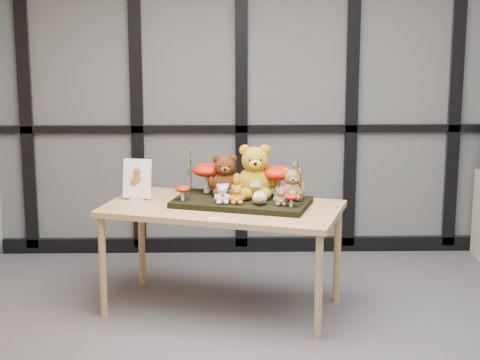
{
  "coord_description": "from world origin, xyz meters",
  "views": [
    {
      "loc": [
        -0.61,
        -4.55,
        2.22
      ],
      "look_at": [
        -0.49,
        1.11,
        0.93
      ],
      "focal_mm": 65.0,
      "sensor_mm": 36.0,
      "label": 1
    }
  ],
  "objects_px": {
    "plush_cream_hedgehog": "(260,197)",
    "mushroom_back_left": "(207,176)",
    "mushroom_back_right": "(277,180)",
    "sign_holder": "(137,181)",
    "bear_pooh_yellow": "(255,168)",
    "display_table": "(222,215)",
    "bear_brown_medium": "(225,173)",
    "bear_small_yellow": "(237,193)",
    "mushroom_front_right": "(291,200)",
    "mushroom_front_left": "(182,192)",
    "diorama_tray": "(241,202)",
    "bear_tan_back": "(292,182)",
    "bear_beige_small": "(281,195)",
    "bear_white_bow": "(222,193)"
  },
  "relations": [
    {
      "from": "bear_brown_medium",
      "to": "bear_small_yellow",
      "type": "height_order",
      "value": "bear_brown_medium"
    },
    {
      "from": "bear_brown_medium",
      "to": "sign_holder",
      "type": "bearing_deg",
      "value": -167.48
    },
    {
      "from": "mushroom_back_right",
      "to": "mushroom_front_right",
      "type": "xyz_separation_m",
      "value": [
        0.07,
        -0.28,
        -0.07
      ]
    },
    {
      "from": "mushroom_back_right",
      "to": "display_table",
      "type": "bearing_deg",
      "value": -166.11
    },
    {
      "from": "display_table",
      "to": "mushroom_front_left",
      "type": "height_order",
      "value": "mushroom_front_left"
    },
    {
      "from": "bear_small_yellow",
      "to": "bear_brown_medium",
      "type": "bearing_deg",
      "value": 125.0
    },
    {
      "from": "mushroom_back_left",
      "to": "mushroom_front_left",
      "type": "relative_size",
      "value": 2.02
    },
    {
      "from": "display_table",
      "to": "bear_white_bow",
      "type": "distance_m",
      "value": 0.2
    },
    {
      "from": "bear_tan_back",
      "to": "mushroom_front_right",
      "type": "distance_m",
      "value": 0.21
    },
    {
      "from": "diorama_tray",
      "to": "mushroom_front_right",
      "type": "distance_m",
      "value": 0.39
    },
    {
      "from": "mushroom_back_right",
      "to": "sign_holder",
      "type": "relative_size",
      "value": 0.85
    },
    {
      "from": "mushroom_back_left",
      "to": "mushroom_front_right",
      "type": "relative_size",
      "value": 2.37
    },
    {
      "from": "bear_beige_small",
      "to": "display_table",
      "type": "bearing_deg",
      "value": 178.21
    },
    {
      "from": "bear_white_bow",
      "to": "mushroom_front_right",
      "type": "bearing_deg",
      "value": 4.32
    },
    {
      "from": "display_table",
      "to": "bear_brown_medium",
      "type": "xyz_separation_m",
      "value": [
        0.02,
        0.15,
        0.26
      ]
    },
    {
      "from": "bear_brown_medium",
      "to": "bear_white_bow",
      "type": "height_order",
      "value": "bear_brown_medium"
    },
    {
      "from": "mushroom_back_right",
      "to": "bear_brown_medium",
      "type": "bearing_deg",
      "value": 170.69
    },
    {
      "from": "mushroom_front_left",
      "to": "mushroom_front_right",
      "type": "relative_size",
      "value": 1.18
    },
    {
      "from": "bear_small_yellow",
      "to": "mushroom_front_right",
      "type": "bearing_deg",
      "value": 2.19
    },
    {
      "from": "bear_brown_medium",
      "to": "display_table",
      "type": "bearing_deg",
      "value": -80.54
    },
    {
      "from": "diorama_tray",
      "to": "bear_pooh_yellow",
      "type": "relative_size",
      "value": 2.26
    },
    {
      "from": "diorama_tray",
      "to": "bear_beige_small",
      "type": "distance_m",
      "value": 0.31
    },
    {
      "from": "bear_brown_medium",
      "to": "bear_pooh_yellow",
      "type": "bearing_deg",
      "value": 2.4
    },
    {
      "from": "plush_cream_hedgehog",
      "to": "mushroom_back_left",
      "type": "height_order",
      "value": "mushroom_back_left"
    },
    {
      "from": "sign_holder",
      "to": "bear_white_bow",
      "type": "bearing_deg",
      "value": -15.16
    },
    {
      "from": "diorama_tray",
      "to": "mushroom_front_left",
      "type": "bearing_deg",
      "value": -161.28
    },
    {
      "from": "bear_pooh_yellow",
      "to": "bear_white_bow",
      "type": "relative_size",
      "value": 2.71
    },
    {
      "from": "display_table",
      "to": "mushroom_front_left",
      "type": "bearing_deg",
      "value": -165.12
    },
    {
      "from": "bear_beige_small",
      "to": "sign_holder",
      "type": "bearing_deg",
      "value": 178.27
    },
    {
      "from": "plush_cream_hedgehog",
      "to": "bear_white_bow",
      "type": "bearing_deg",
      "value": -171.26
    },
    {
      "from": "bear_brown_medium",
      "to": "bear_tan_back",
      "type": "height_order",
      "value": "bear_brown_medium"
    },
    {
      "from": "bear_pooh_yellow",
      "to": "display_table",
      "type": "bearing_deg",
      "value": -139.04
    },
    {
      "from": "bear_beige_small",
      "to": "mushroom_front_right",
      "type": "relative_size",
      "value": 1.37
    },
    {
      "from": "bear_pooh_yellow",
      "to": "bear_white_bow",
      "type": "bearing_deg",
      "value": -124.19
    },
    {
      "from": "bear_pooh_yellow",
      "to": "mushroom_front_right",
      "type": "relative_size",
      "value": 4.16
    },
    {
      "from": "bear_small_yellow",
      "to": "bear_white_bow",
      "type": "distance_m",
      "value": 0.1
    },
    {
      "from": "display_table",
      "to": "bear_brown_medium",
      "type": "distance_m",
      "value": 0.3
    },
    {
      "from": "mushroom_back_right",
      "to": "mushroom_front_right",
      "type": "height_order",
      "value": "mushroom_back_right"
    },
    {
      "from": "bear_small_yellow",
      "to": "mushroom_back_left",
      "type": "height_order",
      "value": "mushroom_back_left"
    },
    {
      "from": "bear_pooh_yellow",
      "to": "mushroom_front_left",
      "type": "bearing_deg",
      "value": -152.71
    },
    {
      "from": "plush_cream_hedgehog",
      "to": "mushroom_front_left",
      "type": "xyz_separation_m",
      "value": [
        -0.52,
        0.13,
        0.01
      ]
    },
    {
      "from": "display_table",
      "to": "bear_brown_medium",
      "type": "height_order",
      "value": "bear_brown_medium"
    },
    {
      "from": "mushroom_front_right",
      "to": "mushroom_front_left",
      "type": "bearing_deg",
      "value": 165.04
    },
    {
      "from": "bear_white_bow",
      "to": "mushroom_back_left",
      "type": "bearing_deg",
      "value": 126.2
    },
    {
      "from": "plush_cream_hedgehog",
      "to": "mushroom_back_left",
      "type": "distance_m",
      "value": 0.5
    },
    {
      "from": "bear_pooh_yellow",
      "to": "bear_brown_medium",
      "type": "bearing_deg",
      "value": -177.6
    },
    {
      "from": "diorama_tray",
      "to": "plush_cream_hedgehog",
      "type": "relative_size",
      "value": 9.07
    },
    {
      "from": "bear_white_bow",
      "to": "mushroom_front_left",
      "type": "bearing_deg",
      "value": 178.83
    },
    {
      "from": "bear_small_yellow",
      "to": "sign_holder",
      "type": "height_order",
      "value": "sign_holder"
    },
    {
      "from": "mushroom_back_right",
      "to": "mushroom_front_right",
      "type": "bearing_deg",
      "value": -74.97
    }
  ]
}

